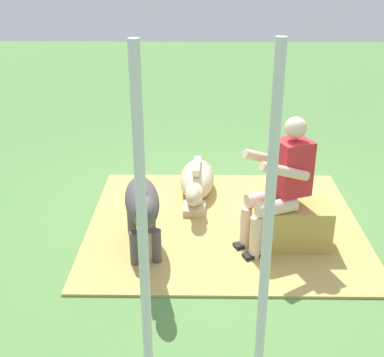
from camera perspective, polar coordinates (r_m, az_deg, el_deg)
The scene contains 9 objects.
ground_plane at distance 5.41m, azimuth 2.60°, elevation -5.13°, with size 24.00×24.00×0.00m, color #568442.
hay_patch at distance 5.39m, azimuth 3.65°, elevation -5.13°, with size 2.86×2.50×0.02m, color tan.
hay_bale at distance 5.01m, azimuth 11.30°, elevation -5.28°, with size 0.71×0.41×0.44m, color tan.
person_seated at distance 4.72m, azimuth 10.05°, elevation -0.23°, with size 0.72×0.57×1.32m.
pony_standing at distance 4.66m, azimuth -5.63°, elevation -3.00°, with size 0.46×1.34×0.88m.
pony_lying at distance 5.91m, azimuth 0.53°, elevation -0.36°, with size 0.45×1.34×0.42m.
soda_bottle at distance 5.39m, azimuth 14.99°, elevation -4.65°, with size 0.07×0.07×0.25m.
tent_pole_left at distance 2.90m, azimuth 8.50°, elevation -7.31°, with size 0.06×0.06×2.29m, color silver.
tent_pole_mid at distance 2.85m, azimuth -5.56°, elevation -7.85°, with size 0.06×0.06×2.29m, color silver.
Camera 1 is at (0.18, 4.71, 2.66)m, focal length 46.94 mm.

